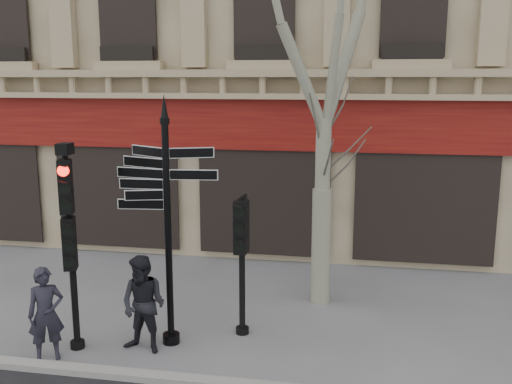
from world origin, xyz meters
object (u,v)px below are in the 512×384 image
pedestrian_a (46,314)px  pedestrian_b (144,305)px  traffic_signal_main (70,222)px  traffic_signal_secondary (242,242)px  fingerpost (166,180)px

pedestrian_a → pedestrian_b: pedestrian_b is taller
traffic_signal_main → pedestrian_a: bearing=-141.7°
traffic_signal_main → traffic_signal_secondary: size_ratio=1.42×
pedestrian_a → pedestrian_b: bearing=-11.6°
fingerpost → traffic_signal_main: 1.80m
traffic_signal_secondary → pedestrian_a: (-3.07, -1.57, -0.98)m
fingerpost → traffic_signal_main: fingerpost is taller
traffic_signal_main → pedestrian_b: 1.91m
traffic_signal_main → pedestrian_b: traffic_signal_main is taller
traffic_signal_main → traffic_signal_secondary: bearing=1.8°
pedestrian_b → traffic_signal_main: bearing=-164.8°
pedestrian_a → pedestrian_b: size_ratio=0.94×
fingerpost → traffic_signal_main: (-1.58, -0.49, -0.69)m
traffic_signal_secondary → pedestrian_b: size_ratio=1.48×
fingerpost → pedestrian_b: bearing=-127.9°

